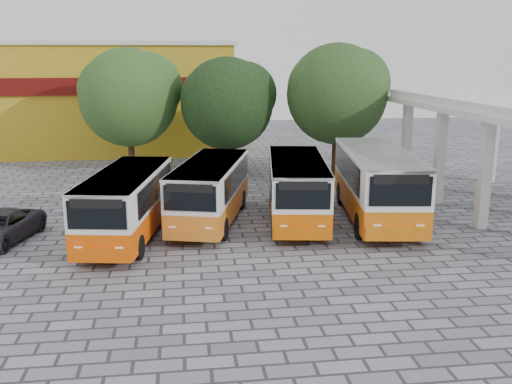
{
  "coord_description": "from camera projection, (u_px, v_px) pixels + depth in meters",
  "views": [
    {
      "loc": [
        -4.91,
        -20.43,
        7.32
      ],
      "look_at": [
        -1.75,
        3.56,
        1.5
      ],
      "focal_mm": 40.0,
      "sensor_mm": 36.0,
      "label": 1
    }
  ],
  "objects": [
    {
      "name": "bus_centre_right",
      "position": [
        297.0,
        186.0,
        25.47
      ],
      "size": [
        3.46,
        8.1,
        2.82
      ],
      "rotation": [
        0.0,
        0.0,
        -0.14
      ],
      "color": "#CD5400",
      "rests_on": "ground"
    },
    {
      "name": "bus_far_left",
      "position": [
        126.0,
        201.0,
        23.01
      ],
      "size": [
        3.55,
        7.93,
        2.74
      ],
      "rotation": [
        0.0,
        0.0,
        -0.17
      ],
      "color": "#DE4B00",
      "rests_on": "ground"
    },
    {
      "name": "bus_centre_left",
      "position": [
        210.0,
        188.0,
        25.24
      ],
      "size": [
        4.16,
        8.03,
        2.74
      ],
      "rotation": [
        0.0,
        0.0,
        -0.26
      ],
      "color": "orange",
      "rests_on": "ground"
    },
    {
      "name": "tree_left",
      "position": [
        130.0,
        94.0,
        35.34
      ],
      "size": [
        6.4,
        6.1,
        7.82
      ],
      "color": "#3A2A18",
      "rests_on": "ground"
    },
    {
      "name": "ground",
      "position": [
        313.0,
        250.0,
        22.03
      ],
      "size": [
        90.0,
        90.0,
        0.0
      ],
      "primitive_type": "plane",
      "color": "slate",
      "rests_on": "ground"
    },
    {
      "name": "bus_far_right",
      "position": [
        377.0,
        181.0,
        25.61
      ],
      "size": [
        3.84,
        9.05,
        3.15
      ],
      "rotation": [
        0.0,
        0.0,
        -0.14
      ],
      "color": "#D05F07",
      "rests_on": "ground"
    },
    {
      "name": "tree_middle",
      "position": [
        228.0,
        100.0,
        34.77
      ],
      "size": [
        5.92,
        5.64,
        7.26
      ],
      "color": "#4B391F",
      "rests_on": "ground"
    },
    {
      "name": "tree_right",
      "position": [
        338.0,
        91.0,
        34.33
      ],
      "size": [
        6.37,
        6.07,
        8.08
      ],
      "color": "#402616",
      "rests_on": "ground"
    },
    {
      "name": "shophouse_block",
      "position": [
        102.0,
        97.0,
        44.7
      ],
      "size": [
        20.4,
        10.4,
        8.3
      ],
      "color": "#B39018",
      "rests_on": "ground"
    }
  ]
}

